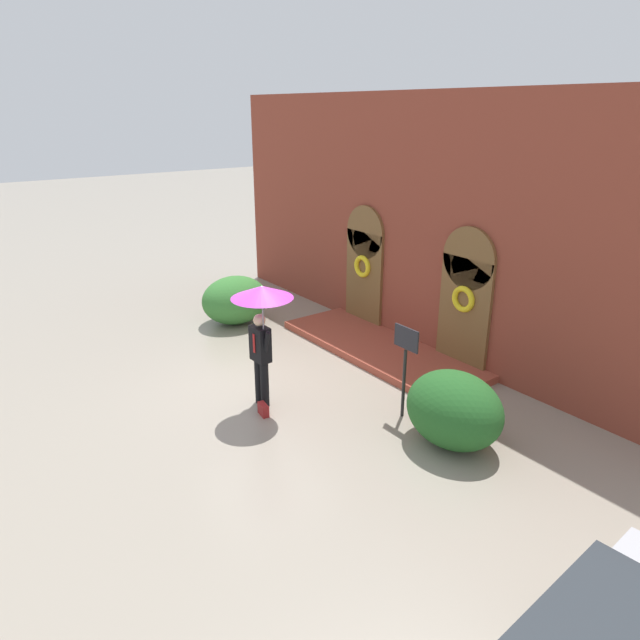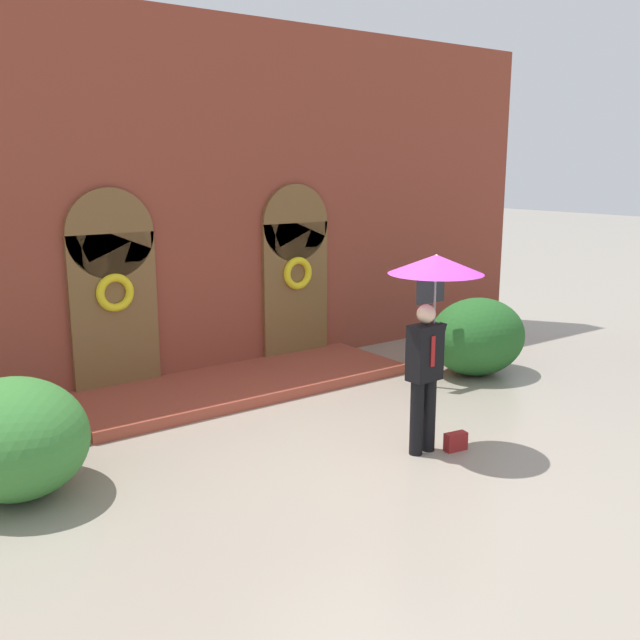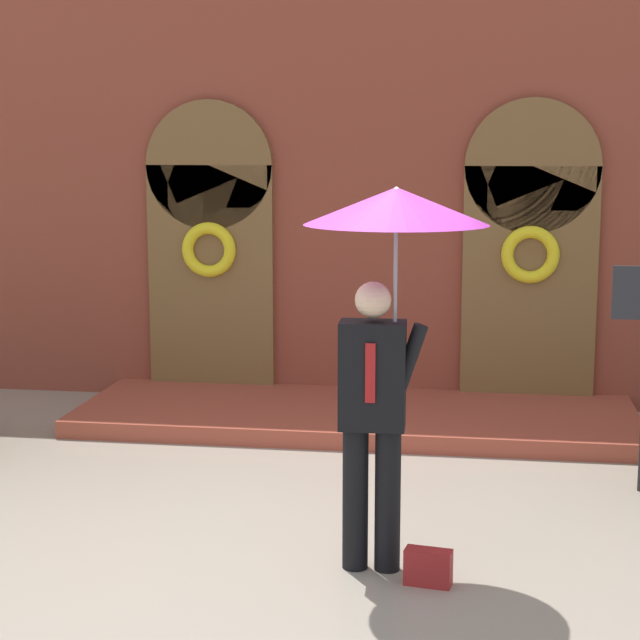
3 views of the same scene
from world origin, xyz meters
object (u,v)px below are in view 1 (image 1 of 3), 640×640
object	(u,v)px
handbag	(263,410)
shrub_right	(454,410)
person_with_umbrella	(262,310)
shrub_left	(235,300)
sign_post	(405,357)

from	to	relation	value
handbag	shrub_right	size ratio (longest dim) A/B	0.17
person_with_umbrella	shrub_left	xyz separation A→B (m)	(-4.26, 1.70, -1.30)
shrub_right	handbag	bearing A→B (deg)	-142.34
person_with_umbrella	sign_post	bearing A→B (deg)	45.50
handbag	shrub_left	world-z (taller)	shrub_left
handbag	shrub_left	size ratio (longest dim) A/B	0.16
person_with_umbrella	shrub_right	bearing A→B (deg)	32.32
person_with_umbrella	shrub_right	world-z (taller)	person_with_umbrella
person_with_umbrella	shrub_right	distance (m)	3.68
shrub_left	shrub_right	distance (m)	7.18
sign_post	handbag	bearing A→B (deg)	-126.97
person_with_umbrella	sign_post	size ratio (longest dim) A/B	1.37
handbag	shrub_right	bearing A→B (deg)	46.52
handbag	shrub_left	bearing A→B (deg)	166.05
person_with_umbrella	handbag	world-z (taller)	person_with_umbrella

